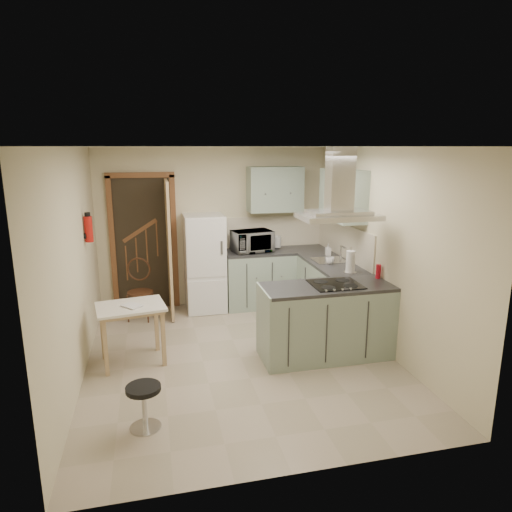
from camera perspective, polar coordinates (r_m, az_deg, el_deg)
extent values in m
plane|color=tan|center=(5.70, -1.95, -12.54)|extent=(4.20, 4.20, 0.00)
plane|color=silver|center=(5.12, -2.18, 13.50)|extent=(4.20, 4.20, 0.00)
plane|color=beige|center=(7.30, -5.25, 3.58)|extent=(3.60, 0.00, 3.60)
plane|color=beige|center=(5.24, -21.75, -1.27)|extent=(0.00, 4.20, 4.20)
plane|color=beige|center=(5.87, 15.44, 0.73)|extent=(0.00, 4.20, 4.20)
cube|color=brown|center=(7.24, -13.83, 1.55)|extent=(1.10, 0.12, 2.10)
cube|color=white|center=(7.09, -6.42, -0.88)|extent=(0.60, 0.60, 1.50)
cube|color=#9EB2A0|center=(7.31, 0.35, -2.79)|extent=(1.08, 0.60, 0.90)
cube|color=#9EB2A0|center=(6.94, 8.44, -3.84)|extent=(0.60, 1.95, 0.90)
cube|color=beige|center=(7.49, 2.08, 3.11)|extent=(1.68, 0.02, 0.50)
cube|color=#9EB2A0|center=(7.24, 2.39, 8.34)|extent=(0.85, 0.35, 0.70)
cube|color=#9EB2A0|center=(6.46, 10.81, 7.49)|extent=(0.35, 0.90, 0.70)
cube|color=#9EB2A0|center=(5.63, 8.77, -8.02)|extent=(1.55, 0.65, 0.90)
cube|color=black|center=(5.52, 9.91, -3.50)|extent=(0.58, 0.50, 0.01)
cube|color=silver|center=(5.34, 10.26, 4.89)|extent=(0.90, 0.55, 0.10)
cube|color=silver|center=(6.66, 9.12, -0.53)|extent=(0.45, 0.40, 0.01)
cylinder|color=#B2140F|center=(6.06, -20.20, 3.17)|extent=(0.10, 0.10, 0.32)
cube|color=tan|center=(5.62, -15.19, -9.41)|extent=(0.84, 0.68, 0.71)
cube|color=#442A16|center=(6.95, -14.31, -4.43)|extent=(0.45, 0.45, 0.82)
cylinder|color=black|center=(4.45, -13.78, -17.86)|extent=(0.39, 0.39, 0.42)
imported|color=black|center=(7.11, -0.50, 1.86)|extent=(0.66, 0.51, 0.33)
cylinder|color=silver|center=(7.37, 2.59, 1.80)|extent=(0.17, 0.17, 0.21)
cube|color=gold|center=(7.34, 0.97, 2.08)|extent=(0.11, 0.21, 0.29)
imported|color=silver|center=(6.97, 9.01, 0.79)|extent=(0.09, 0.09, 0.17)
cylinder|color=white|center=(6.04, 11.73, -0.68)|extent=(0.13, 0.13, 0.30)
imported|color=silver|center=(6.46, 9.25, -0.58)|extent=(0.14, 0.14, 0.09)
cylinder|color=#A90E1C|center=(5.88, 15.04, -1.87)|extent=(0.08, 0.08, 0.18)
imported|color=#AA4D38|center=(5.39, -15.93, -5.83)|extent=(0.27, 0.27, 0.10)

